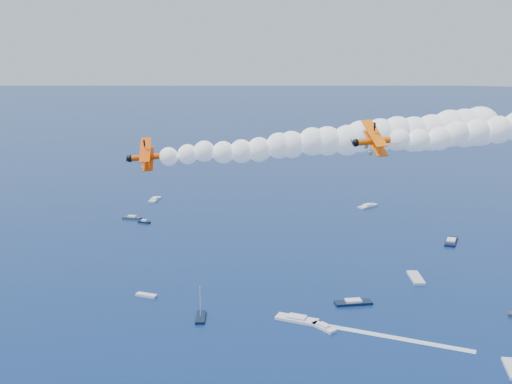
% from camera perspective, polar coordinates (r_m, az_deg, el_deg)
% --- Properties ---
extents(biplane_lead, '(9.07, 10.07, 6.87)m').
position_cam_1_polar(biplane_lead, '(83.77, 10.70, 4.49)').
color(biplane_lead, '#FE6005').
extents(biplane_trail, '(9.25, 10.37, 7.02)m').
position_cam_1_polar(biplane_trail, '(94.75, -9.43, 3.10)').
color(biplane_trail, '#E84A04').
extents(smoke_trail_trail, '(54.73, 42.51, 9.98)m').
position_cam_1_polar(smoke_trail_trail, '(96.14, 6.46, 4.54)').
color(smoke_trail_trail, white).
extents(spectator_boats, '(221.17, 196.47, 0.70)m').
position_cam_1_polar(spectator_boats, '(184.07, 10.39, -8.92)').
color(spectator_boats, silver).
rests_on(spectator_boats, ground).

